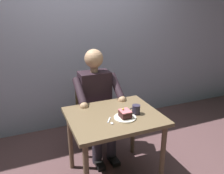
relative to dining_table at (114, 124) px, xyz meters
name	(u,v)px	position (x,y,z in m)	size (l,w,h in m)	color
cafe_rear_panel	(76,24)	(0.00, -1.35, 0.87)	(6.40, 0.12, 3.00)	#9EA3BF
dining_table	(114,124)	(0.00, 0.00, 0.00)	(0.89, 0.74, 0.73)	brown
chair	(93,109)	(0.00, -0.68, -0.14)	(0.42, 0.42, 0.90)	brown
seated_person	(97,102)	(0.00, -0.51, 0.04)	(0.53, 0.58, 1.28)	black
dessert_plate	(125,118)	(-0.07, 0.10, 0.11)	(0.21, 0.21, 0.01)	silver
cake_slice	(125,114)	(-0.07, 0.10, 0.15)	(0.10, 0.11, 0.09)	#361919
coffee_cup	(136,109)	(-0.20, 0.06, 0.15)	(0.11, 0.08, 0.09)	#312A3E
dessert_spoon	(111,122)	(0.09, 0.12, 0.11)	(0.07, 0.14, 0.01)	silver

